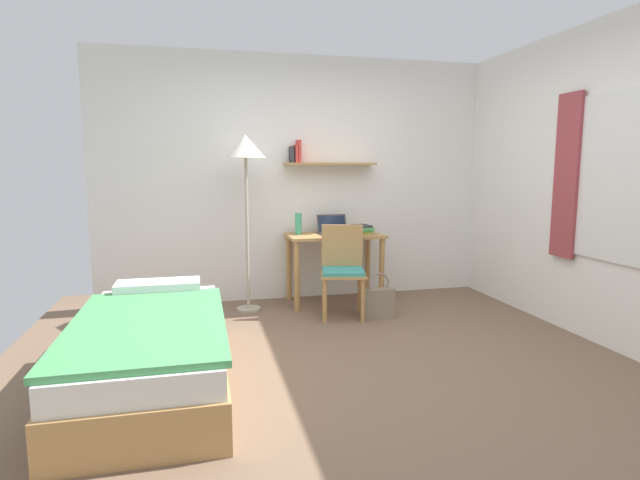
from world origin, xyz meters
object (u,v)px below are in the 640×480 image
at_px(bed, 152,351).
at_px(desk_chair, 343,267).
at_px(standing_lamp, 245,156).
at_px(desk, 334,248).
at_px(laptop, 333,229).
at_px(water_bottle, 298,224).
at_px(handbag, 378,302).
at_px(book_stack, 362,229).

xyz_separation_m(bed, desk_chair, (1.66, 1.26, 0.24)).
bearing_deg(standing_lamp, desk, 6.16).
distance_m(desk_chair, laptop, 0.64).
bearing_deg(water_bottle, laptop, 0.22).
xyz_separation_m(bed, desk, (1.71, 1.76, 0.35)).
bearing_deg(water_bottle, bed, -126.25).
bearing_deg(laptop, desk_chair, -94.89).
relative_size(desk, laptop, 3.08).
height_order(laptop, handbag, laptop).
bearing_deg(desk, desk_chair, -95.82).
distance_m(book_stack, handbag, 0.90).
bearing_deg(handbag, desk, 111.84).
relative_size(laptop, book_stack, 1.36).
relative_size(bed, desk, 1.94).
distance_m(water_bottle, book_stack, 0.68).
xyz_separation_m(bed, laptop, (1.71, 1.82, 0.54)).
distance_m(laptop, book_stack, 0.32).
height_order(water_bottle, handbag, water_bottle).
height_order(standing_lamp, book_stack, standing_lamp).
distance_m(desk, desk_chair, 0.51).
bearing_deg(book_stack, standing_lamp, -175.71).
distance_m(standing_lamp, laptop, 1.20).
relative_size(desk_chair, standing_lamp, 0.50).
xyz_separation_m(book_stack, handbag, (-0.04, -0.64, -0.63)).
height_order(desk, handbag, desk).
xyz_separation_m(laptop, handbag, (0.26, -0.72, -0.63)).
bearing_deg(water_bottle, desk_chair, -60.19).
height_order(water_bottle, book_stack, water_bottle).
height_order(desk, water_bottle, water_bottle).
height_order(bed, handbag, bed).
bearing_deg(standing_lamp, water_bottle, 16.81).
bearing_deg(book_stack, bed, -139.02).
distance_m(desk_chair, handbag, 0.48).
bearing_deg(laptop, standing_lamp, -169.68).
relative_size(desk, standing_lamp, 0.57).
xyz_separation_m(bed, water_bottle, (1.34, 1.82, 0.61)).
bearing_deg(bed, laptop, 46.91).
xyz_separation_m(desk_chair, water_bottle, (-0.32, 0.56, 0.37)).
bearing_deg(bed, book_stack, 40.98).
bearing_deg(desk_chair, book_stack, 54.00).
xyz_separation_m(bed, standing_lamp, (0.79, 1.66, 1.29)).
relative_size(desk, handbag, 2.27).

